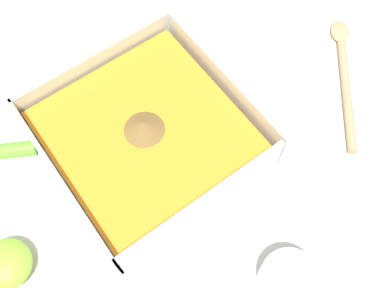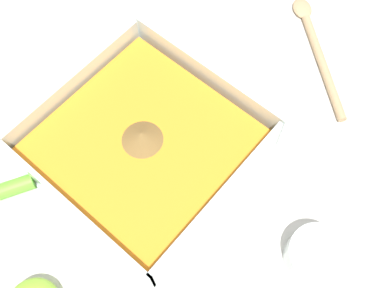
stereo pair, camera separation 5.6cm
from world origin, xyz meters
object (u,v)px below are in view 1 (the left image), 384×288
at_px(lemon_half, 6,265).
at_px(wooden_spoon, 344,74).
at_px(square_dish, 148,136).
at_px(spice_bowl, 288,282).

distance_m(lemon_half, wooden_spoon, 0.51).
relative_size(square_dish, wooden_spoon, 1.36).
distance_m(spice_bowl, lemon_half, 0.32).
bearing_deg(wooden_spoon, lemon_half, 125.63).
height_order(square_dish, lemon_half, square_dish).
relative_size(square_dish, lemon_half, 4.04).
height_order(square_dish, spice_bowl, square_dish).
xyz_separation_m(spice_bowl, wooden_spoon, (-0.17, 0.26, -0.01)).
bearing_deg(lemon_half, square_dish, 99.31).
bearing_deg(square_dish, lemon_half, -80.69).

